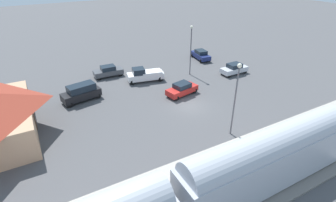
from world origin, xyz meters
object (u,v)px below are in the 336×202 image
object	(u,v)px
sedan_charcoal	(108,71)
suv_black	(81,92)
sedan_silver	(234,69)
sedan_red	(182,89)
sedan_navy	(201,55)
light_pole_near_platform	(236,92)
pedestrian_on_platform	(266,135)
pickup_white	(145,75)
light_pole_lot_center	(191,45)

from	to	relation	value
sedan_charcoal	suv_black	bearing A→B (deg)	137.70
sedan_silver	sedan_red	size ratio (longest dim) A/B	0.95
sedan_navy	light_pole_near_platform	bearing A→B (deg)	152.69
light_pole_near_platform	pedestrian_on_platform	bearing A→B (deg)	-152.54
sedan_navy	sedan_charcoal	size ratio (longest dim) A/B	1.03
suv_black	light_pole_near_platform	size ratio (longest dim) A/B	0.65
pickup_white	sedan_charcoal	distance (m)	6.13
pickup_white	sedan_silver	bearing A→B (deg)	-107.54
sedan_red	light_pole_lot_center	distance (m)	8.36
pickup_white	light_pole_lot_center	xyz separation A→B (m)	(-1.15, -7.38, 3.86)
pickup_white	light_pole_near_platform	size ratio (longest dim) A/B	0.72
sedan_silver	sedan_navy	bearing A→B (deg)	4.75
sedan_navy	sedan_charcoal	distance (m)	17.36
pickup_white	light_pole_lot_center	bearing A→B (deg)	-98.82
suv_black	light_pole_near_platform	xyz separation A→B (m)	(-15.26, -12.08, 3.83)
pedestrian_on_platform	sedan_navy	world-z (taller)	pedestrian_on_platform
sedan_red	light_pole_lot_center	bearing A→B (deg)	-41.41
sedan_navy	sedan_red	world-z (taller)	same
sedan_navy	suv_black	xyz separation A→B (m)	(-5.59, 22.84, 0.27)
light_pole_lot_center	sedan_red	bearing A→B (deg)	138.59
light_pole_lot_center	pickup_white	bearing A→B (deg)	81.18
sedan_charcoal	light_pole_near_platform	distance (m)	22.66
pickup_white	light_pole_near_platform	xyz separation A→B (m)	(-16.91, -2.30, 3.95)
sedan_red	suv_black	world-z (taller)	suv_black
sedan_silver	light_pole_lot_center	distance (m)	8.18
sedan_navy	pedestrian_on_platform	bearing A→B (deg)	159.16
sedan_silver	light_pole_near_platform	bearing A→B (deg)	137.65
suv_black	light_pole_lot_center	distance (m)	17.57
pickup_white	light_pole_near_platform	world-z (taller)	light_pole_near_platform
suv_black	sedan_silver	bearing A→B (deg)	-96.53
pedestrian_on_platform	sedan_red	distance (m)	13.48
pickup_white	sedan_navy	size ratio (longest dim) A/B	1.21
pickup_white	sedan_red	distance (m)	7.11
sedan_charcoal	pedestrian_on_platform	bearing A→B (deg)	-161.39
pickup_white	sedan_charcoal	world-z (taller)	pickup_white
suv_black	sedan_charcoal	size ratio (longest dim) A/B	1.14
pickup_white	sedan_red	size ratio (longest dim) A/B	1.19
sedan_silver	sedan_charcoal	xyz separation A→B (m)	(8.72, 18.05, 0.00)
sedan_silver	light_pole_near_platform	xyz separation A→B (m)	(-12.56, 11.45, 4.10)
pedestrian_on_platform	light_pole_lot_center	distance (m)	19.55
sedan_charcoal	light_pole_near_platform	xyz separation A→B (m)	(-21.29, -6.59, 4.10)
pedestrian_on_platform	light_pole_near_platform	xyz separation A→B (m)	(3.14, 1.63, 3.70)
pedestrian_on_platform	sedan_silver	xyz separation A→B (m)	(15.70, -9.82, -0.40)
sedan_navy	sedan_charcoal	bearing A→B (deg)	88.56
pickup_white	sedan_red	xyz separation A→B (m)	(-6.64, -2.53, -0.15)
sedan_charcoal	light_pole_near_platform	bearing A→B (deg)	-162.79
pedestrian_on_platform	sedan_charcoal	distance (m)	25.78
sedan_red	light_pole_near_platform	xyz separation A→B (m)	(-10.26, 0.23, 4.10)
sedan_charcoal	sedan_red	bearing A→B (deg)	-148.25
suv_black	light_pole_near_platform	bearing A→B (deg)	-141.63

